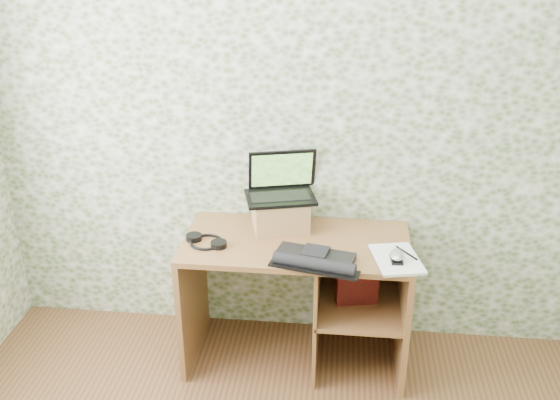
# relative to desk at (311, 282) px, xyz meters

# --- Properties ---
(wall_back) EXTENTS (3.50, 0.00, 3.50)m
(wall_back) POSITION_rel_desk_xyz_m (-0.08, 0.28, 0.82)
(wall_back) COLOR silver
(wall_back) RESTS_ON ground
(desk) EXTENTS (1.20, 0.60, 0.75)m
(desk) POSITION_rel_desk_xyz_m (0.00, 0.00, 0.00)
(desk) COLOR brown
(desk) RESTS_ON floor
(riser) EXTENTS (0.34, 0.31, 0.17)m
(riser) POSITION_rel_desk_xyz_m (-0.18, 0.12, 0.36)
(riser) COLOR olive
(riser) RESTS_ON desk
(laptop) EXTENTS (0.42, 0.35, 0.25)m
(laptop) POSITION_rel_desk_xyz_m (-0.18, 0.16, 0.50)
(laptop) COLOR black
(laptop) RESTS_ON riser
(keyboard) EXTENTS (0.45, 0.31, 0.06)m
(keyboard) POSITION_rel_desk_xyz_m (0.03, -0.26, 0.29)
(keyboard) COLOR black
(keyboard) RESTS_ON desk
(headphones) EXTENTS (0.23, 0.23, 0.03)m
(headphones) POSITION_rel_desk_xyz_m (-0.55, -0.11, 0.28)
(headphones) COLOR black
(headphones) RESTS_ON desk
(notepad) EXTENTS (0.28, 0.35, 0.01)m
(notepad) POSITION_rel_desk_xyz_m (0.44, -0.18, 0.28)
(notepad) COLOR silver
(notepad) RESTS_ON desk
(mouse) EXTENTS (0.07, 0.11, 0.04)m
(mouse) POSITION_rel_desk_xyz_m (0.43, -0.21, 0.30)
(mouse) COLOR #B2B2B4
(mouse) RESTS_ON notepad
(pen) EXTENTS (0.10, 0.13, 0.01)m
(pen) POSITION_rel_desk_xyz_m (0.49, -0.13, 0.29)
(pen) COLOR black
(pen) RESTS_ON notepad
(red_box) EXTENTS (0.24, 0.12, 0.27)m
(red_box) POSITION_rel_desk_xyz_m (0.25, -0.03, 0.04)
(red_box) COLOR maroon
(red_box) RESTS_ON desk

